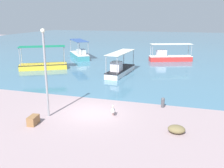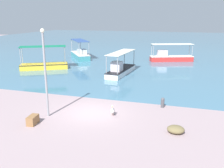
{
  "view_description": "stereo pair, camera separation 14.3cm",
  "coord_description": "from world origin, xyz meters",
  "px_view_note": "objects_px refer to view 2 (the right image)",
  "views": [
    {
      "loc": [
        5.99,
        -15.2,
        6.55
      ],
      "look_at": [
        0.25,
        4.18,
        1.0
      ],
      "focal_mm": 40.0,
      "sensor_mm": 36.0,
      "label": 1
    },
    {
      "loc": [
        6.12,
        -15.16,
        6.55
      ],
      "look_at": [
        0.25,
        4.18,
        1.0
      ],
      "focal_mm": 40.0,
      "sensor_mm": 36.0,
      "label": 2
    }
  ],
  "objects_px": {
    "fishing_boat_far_left": "(170,57)",
    "fishing_boat_near_right": "(120,69)",
    "fishing_boat_near_left": "(44,65)",
    "fishing_boat_center": "(80,54)",
    "pelican": "(112,110)",
    "cargo_crate": "(33,120)",
    "lamp_post": "(45,69)",
    "mooring_bollard": "(163,102)",
    "net_pile": "(176,129)"
  },
  "relations": [
    {
      "from": "mooring_bollard",
      "to": "net_pile",
      "type": "distance_m",
      "value": 4.18
    },
    {
      "from": "lamp_post",
      "to": "fishing_boat_near_right",
      "type": "bearing_deg",
      "value": 83.75
    },
    {
      "from": "cargo_crate",
      "to": "mooring_bollard",
      "type": "bearing_deg",
      "value": 35.7
    },
    {
      "from": "fishing_boat_far_left",
      "to": "fishing_boat_near_left",
      "type": "bearing_deg",
      "value": -145.01
    },
    {
      "from": "fishing_boat_near_left",
      "to": "cargo_crate",
      "type": "xyz_separation_m",
      "value": [
        8.38,
        -14.94,
        -0.26
      ]
    },
    {
      "from": "lamp_post",
      "to": "net_pile",
      "type": "relative_size",
      "value": 5.82
    },
    {
      "from": "fishing_boat_near_left",
      "to": "fishing_boat_near_right",
      "type": "distance_m",
      "value": 10.07
    },
    {
      "from": "fishing_boat_near_left",
      "to": "lamp_post",
      "type": "distance_m",
      "value": 16.23
    },
    {
      "from": "fishing_boat_center",
      "to": "fishing_boat_near_left",
      "type": "bearing_deg",
      "value": -97.0
    },
    {
      "from": "mooring_bollard",
      "to": "fishing_boat_far_left",
      "type": "bearing_deg",
      "value": 92.69
    },
    {
      "from": "lamp_post",
      "to": "cargo_crate",
      "type": "height_order",
      "value": "lamp_post"
    },
    {
      "from": "net_pile",
      "to": "fishing_boat_near_right",
      "type": "bearing_deg",
      "value": 117.16
    },
    {
      "from": "fishing_boat_far_left",
      "to": "fishing_boat_near_right",
      "type": "bearing_deg",
      "value": -114.51
    },
    {
      "from": "fishing_boat_far_left",
      "to": "cargo_crate",
      "type": "distance_m",
      "value": 26.17
    },
    {
      "from": "fishing_boat_center",
      "to": "pelican",
      "type": "relative_size",
      "value": 7.52
    },
    {
      "from": "pelican",
      "to": "mooring_bollard",
      "type": "xyz_separation_m",
      "value": [
        3.08,
        2.58,
        0.03
      ]
    },
    {
      "from": "pelican",
      "to": "lamp_post",
      "type": "relative_size",
      "value": 0.14
    },
    {
      "from": "fishing_boat_near_right",
      "to": "mooring_bollard",
      "type": "bearing_deg",
      "value": -58.71
    },
    {
      "from": "fishing_boat_center",
      "to": "cargo_crate",
      "type": "relative_size",
      "value": 7.01
    },
    {
      "from": "mooring_bollard",
      "to": "cargo_crate",
      "type": "distance_m",
      "value": 9.15
    },
    {
      "from": "cargo_crate",
      "to": "fishing_boat_center",
      "type": "bearing_deg",
      "value": 107.08
    },
    {
      "from": "fishing_boat_near_left",
      "to": "fishing_boat_center",
      "type": "relative_size",
      "value": 0.99
    },
    {
      "from": "fishing_boat_center",
      "to": "fishing_boat_near_right",
      "type": "bearing_deg",
      "value": -44.91
    },
    {
      "from": "fishing_boat_near_left",
      "to": "fishing_boat_center",
      "type": "distance_m",
      "value": 8.88
    },
    {
      "from": "fishing_boat_far_left",
      "to": "pelican",
      "type": "bearing_deg",
      "value": -95.41
    },
    {
      "from": "pelican",
      "to": "cargo_crate",
      "type": "bearing_deg",
      "value": -147.62
    },
    {
      "from": "lamp_post",
      "to": "net_pile",
      "type": "distance_m",
      "value": 8.91
    },
    {
      "from": "fishing_boat_near_left",
      "to": "cargo_crate",
      "type": "height_order",
      "value": "fishing_boat_near_left"
    },
    {
      "from": "fishing_boat_center",
      "to": "cargo_crate",
      "type": "distance_m",
      "value": 24.85
    },
    {
      "from": "cargo_crate",
      "to": "fishing_boat_far_left",
      "type": "bearing_deg",
      "value": 75.63
    },
    {
      "from": "fishing_boat_far_left",
      "to": "lamp_post",
      "type": "xyz_separation_m",
      "value": [
        -6.27,
        -23.9,
        2.62
      ]
    },
    {
      "from": "fishing_boat_far_left",
      "to": "fishing_boat_near_right",
      "type": "height_order",
      "value": "fishing_boat_near_right"
    },
    {
      "from": "fishing_boat_center",
      "to": "mooring_bollard",
      "type": "relative_size",
      "value": 7.93
    },
    {
      "from": "fishing_boat_far_left",
      "to": "pelican",
      "type": "distance_m",
      "value": 22.69
    },
    {
      "from": "fishing_boat_far_left",
      "to": "fishing_boat_near_left",
      "type": "distance_m",
      "value": 18.16
    },
    {
      "from": "fishing_boat_near_left",
      "to": "pelican",
      "type": "bearing_deg",
      "value": -43.72
    },
    {
      "from": "fishing_boat_near_left",
      "to": "lamp_post",
      "type": "bearing_deg",
      "value": -57.47
    },
    {
      "from": "fishing_boat_far_left",
      "to": "fishing_boat_center",
      "type": "xyz_separation_m",
      "value": [
        -13.79,
        -1.6,
        0.02
      ]
    },
    {
      "from": "fishing_boat_far_left",
      "to": "fishing_boat_near_right",
      "type": "relative_size",
      "value": 1.01
    },
    {
      "from": "mooring_bollard",
      "to": "net_pile",
      "type": "relative_size",
      "value": 0.76
    },
    {
      "from": "fishing_boat_center",
      "to": "fishing_boat_near_right",
      "type": "distance_m",
      "value": 12.68
    },
    {
      "from": "fishing_boat_center",
      "to": "fishing_boat_near_right",
      "type": "relative_size",
      "value": 0.94
    },
    {
      "from": "lamp_post",
      "to": "cargo_crate",
      "type": "xyz_separation_m",
      "value": [
        -0.22,
        -1.45,
        -2.98
      ]
    },
    {
      "from": "fishing_boat_far_left",
      "to": "fishing_boat_center",
      "type": "height_order",
      "value": "fishing_boat_center"
    },
    {
      "from": "fishing_boat_near_right",
      "to": "pelican",
      "type": "height_order",
      "value": "fishing_boat_near_right"
    },
    {
      "from": "lamp_post",
      "to": "mooring_bollard",
      "type": "relative_size",
      "value": 7.64
    },
    {
      "from": "fishing_boat_center",
      "to": "mooring_bollard",
      "type": "height_order",
      "value": "fishing_boat_center"
    },
    {
      "from": "fishing_boat_far_left",
      "to": "fishing_boat_near_left",
      "type": "xyz_separation_m",
      "value": [
        -14.87,
        -10.41,
        -0.1
      ]
    },
    {
      "from": "fishing_boat_near_left",
      "to": "cargo_crate",
      "type": "bearing_deg",
      "value": -60.71
    },
    {
      "from": "lamp_post",
      "to": "pelican",
      "type": "bearing_deg",
      "value": 17.59
    }
  ]
}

